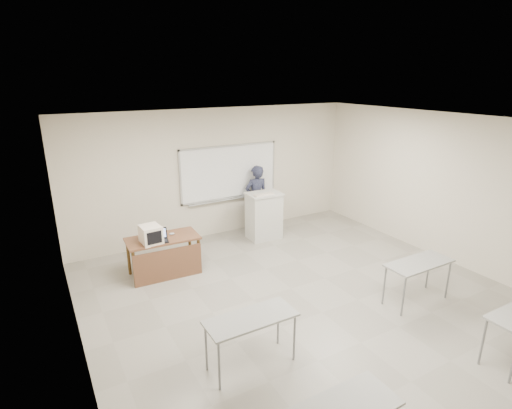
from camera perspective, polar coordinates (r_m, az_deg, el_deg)
floor at (r=6.82m, az=9.41°, el=-15.02°), size 7.00×8.00×0.01m
whiteboard at (r=9.51m, az=-3.81°, el=4.53°), size 2.48×0.10×1.31m
student_desks at (r=5.66m, az=18.64°, el=-15.22°), size 4.40×2.20×0.73m
instructor_desk at (r=7.78m, az=-12.85°, el=-6.40°), size 1.35×0.67×0.75m
podium at (r=9.35m, az=1.13°, el=-1.59°), size 0.78×0.57×1.10m
crt_monitor at (r=7.57m, az=-14.83°, el=-4.15°), size 0.36×0.40×0.34m
laptop at (r=7.64m, az=-13.68°, el=-4.70°), size 0.30×0.28×0.22m
mouse at (r=7.88m, az=-11.94°, el=-4.11°), size 0.11×0.07×0.04m
keyboard at (r=9.04m, az=1.13°, el=1.46°), size 0.49×0.18×0.03m
presenter at (r=9.81m, az=0.05°, el=0.96°), size 0.62×0.43×1.63m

